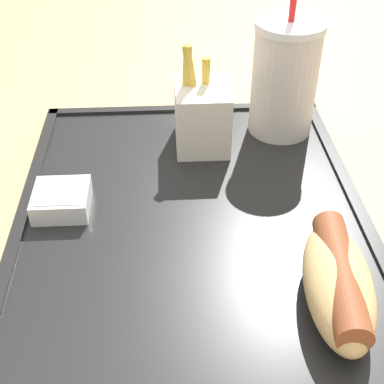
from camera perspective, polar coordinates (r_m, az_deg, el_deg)
The scene contains 5 objects.
food_tray at distance 0.52m, azimuth -0.00°, elevation -3.01°, with size 0.43×0.34×0.01m.
soda_cup at distance 0.63m, azimuth 9.85°, elevation 11.88°, with size 0.08×0.08×0.17m.
hot_dog_far at distance 0.44m, azimuth 15.34°, elevation -9.26°, with size 0.14×0.07×0.05m.
fries_carton at distance 0.60m, azimuth 1.04°, elevation 8.29°, with size 0.07×0.06×0.12m.
sauce_cup_mayo at distance 0.54m, azimuth -13.74°, elevation -0.76°, with size 0.05×0.05×0.02m.
Camera 1 is at (0.38, -0.02, 1.06)m, focal length 50.00 mm.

